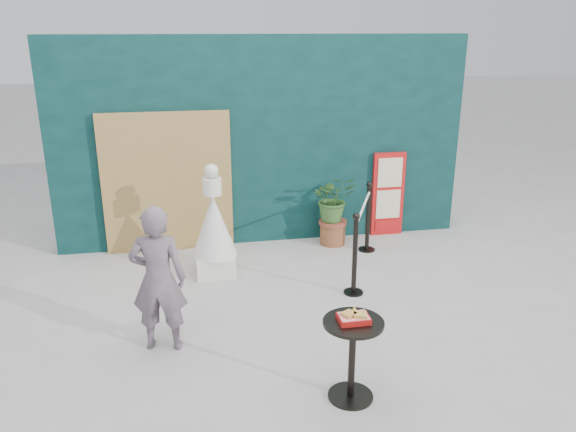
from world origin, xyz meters
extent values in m
plane|color=#ADAAA5|center=(0.00, 0.00, 0.00)|extent=(60.00, 60.00, 0.00)
cube|color=#092828|center=(0.00, 3.15, 1.50)|extent=(6.00, 0.30, 3.00)
cube|color=tan|center=(-1.40, 2.94, 1.00)|extent=(1.80, 0.08, 2.00)
imported|color=slate|center=(-1.47, 0.26, 0.75)|extent=(0.60, 0.44, 1.51)
cube|color=red|center=(1.90, 2.96, 0.65)|extent=(0.50, 0.06, 1.30)
cube|color=beige|center=(1.90, 2.92, 1.00)|extent=(0.38, 0.02, 0.45)
cube|color=beige|center=(1.90, 2.92, 0.50)|extent=(0.38, 0.02, 0.45)
cube|color=red|center=(1.90, 2.92, 0.15)|extent=(0.38, 0.02, 0.18)
cube|color=white|center=(-0.83, 1.95, 0.14)|extent=(0.50, 0.50, 0.27)
cone|color=silver|center=(-0.83, 1.95, 0.68)|extent=(0.58, 0.58, 0.81)
cylinder|color=white|center=(-0.83, 1.95, 1.19)|extent=(0.23, 0.23, 0.22)
sphere|color=white|center=(-0.83, 1.95, 1.39)|extent=(0.18, 0.18, 0.18)
cylinder|color=black|center=(0.16, -0.89, 0.01)|extent=(0.40, 0.40, 0.02)
cylinder|color=black|center=(0.16, -0.89, 0.36)|extent=(0.06, 0.06, 0.72)
cylinder|color=black|center=(0.16, -0.89, 0.73)|extent=(0.52, 0.52, 0.03)
cube|color=#B21513|center=(0.16, -0.89, 0.78)|extent=(0.26, 0.19, 0.05)
cube|color=red|center=(0.16, -0.89, 0.80)|extent=(0.24, 0.17, 0.00)
cube|color=#D89D4F|center=(0.12, -0.88, 0.82)|extent=(0.15, 0.14, 0.02)
cube|color=#C09746|center=(0.21, -0.91, 0.82)|extent=(0.13, 0.13, 0.02)
cone|color=gold|center=(0.18, -0.84, 0.83)|extent=(0.06, 0.06, 0.06)
cylinder|color=#945C30|center=(0.97, 2.71, 0.16)|extent=(0.38, 0.38, 0.31)
cylinder|color=brown|center=(0.97, 2.71, 0.34)|extent=(0.42, 0.42, 0.05)
imported|color=#366029|center=(0.97, 2.71, 0.71)|extent=(0.62, 0.54, 0.69)
cylinder|color=black|center=(0.79, 1.06, 0.01)|extent=(0.24, 0.24, 0.02)
cylinder|color=black|center=(0.79, 1.06, 0.48)|extent=(0.06, 0.06, 0.96)
sphere|color=black|center=(0.79, 1.06, 0.99)|extent=(0.09, 0.09, 0.09)
cylinder|color=black|center=(1.39, 2.36, 0.01)|extent=(0.24, 0.24, 0.02)
cylinder|color=black|center=(1.39, 2.36, 0.48)|extent=(0.06, 0.06, 0.96)
sphere|color=black|center=(1.39, 2.36, 0.99)|extent=(0.09, 0.09, 0.09)
cylinder|color=silver|center=(1.09, 1.71, 0.88)|extent=(0.63, 1.31, 0.03)
camera|label=1|loc=(-1.16, -4.88, 3.09)|focal=35.00mm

